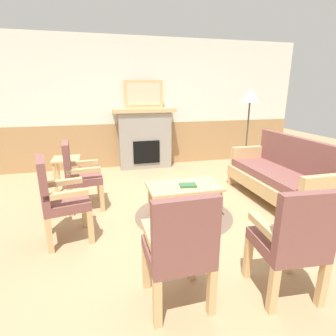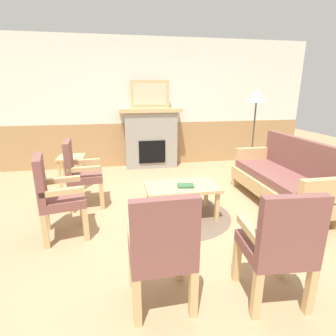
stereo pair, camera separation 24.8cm
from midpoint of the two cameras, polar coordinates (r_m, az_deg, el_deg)
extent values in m
plane|color=tan|center=(3.79, 2.90, -9.52)|extent=(14.00, 14.00, 0.00)
cube|color=silver|center=(5.97, -2.92, 13.53)|extent=(7.20, 0.12, 2.70)
cube|color=#A87F51|center=(6.01, -2.71, 5.14)|extent=(7.20, 0.02, 0.95)
cube|color=gray|center=(5.81, -2.47, 6.00)|extent=(1.10, 0.36, 1.20)
cube|color=black|center=(5.67, -2.16, 3.46)|extent=(0.56, 0.02, 0.48)
cube|color=tan|center=(5.73, -2.55, 12.31)|extent=(1.30, 0.44, 0.08)
cube|color=tan|center=(5.71, -2.59, 15.51)|extent=(0.80, 0.03, 0.56)
cube|color=beige|center=(5.69, -2.56, 15.51)|extent=(0.68, 0.01, 0.44)
cube|color=tan|center=(4.92, 15.52, -2.82)|extent=(0.08, 0.08, 0.16)
cube|color=tan|center=(3.62, 27.29, -11.35)|extent=(0.08, 0.08, 0.16)
cube|color=tan|center=(5.21, 21.46, -2.32)|extent=(0.08, 0.08, 0.16)
cube|color=tan|center=(4.34, 24.10, -3.82)|extent=(0.70, 1.80, 0.20)
cube|color=brown|center=(4.29, 24.35, -1.82)|extent=(0.60, 1.70, 0.12)
cube|color=brown|center=(4.39, 28.05, 2.31)|extent=(0.10, 1.70, 0.50)
cube|color=tan|center=(4.95, 18.99, 2.40)|extent=(0.60, 0.10, 0.30)
cube|color=tan|center=(3.64, 32.07, -4.24)|extent=(0.60, 0.10, 0.30)
cube|color=tan|center=(3.34, -1.11, -9.40)|extent=(0.05, 0.05, 0.40)
cube|color=tan|center=(3.57, 12.46, -8.08)|extent=(0.05, 0.05, 0.40)
cube|color=tan|center=(3.74, -2.25, -6.49)|extent=(0.05, 0.05, 0.40)
cube|color=tan|center=(3.94, 9.98, -5.51)|extent=(0.05, 0.05, 0.40)
cube|color=tan|center=(3.54, 5.01, -4.07)|extent=(0.96, 0.56, 0.04)
cylinder|color=brown|center=(3.71, 4.84, -10.12)|extent=(1.33, 1.33, 0.01)
cube|color=#33663D|center=(3.49, 5.85, -3.81)|extent=(0.23, 0.18, 0.03)
cube|color=tan|center=(3.54, -15.98, -8.52)|extent=(0.07, 0.07, 0.40)
cube|color=tan|center=(3.17, -15.06, -11.59)|extent=(0.07, 0.07, 0.40)
cube|color=tan|center=(3.54, -22.82, -9.28)|extent=(0.07, 0.07, 0.40)
cube|color=tan|center=(3.16, -22.80, -12.45)|extent=(0.07, 0.07, 0.40)
cube|color=brown|center=(3.24, -19.58, -6.44)|extent=(0.57, 0.57, 0.10)
cube|color=brown|center=(3.15, -23.71, -1.95)|extent=(0.17, 0.49, 0.48)
cube|color=tan|center=(3.38, -20.06, -2.48)|extent=(0.45, 0.16, 0.06)
cube|color=tan|center=(2.99, -19.67, -4.88)|extent=(0.45, 0.16, 0.06)
cube|color=tan|center=(4.28, -12.59, -3.86)|extent=(0.06, 0.06, 0.40)
cube|color=tan|center=(3.88, -12.24, -5.96)|extent=(0.06, 0.06, 0.40)
cube|color=tan|center=(4.28, -18.21, -4.28)|extent=(0.06, 0.06, 0.40)
cube|color=tan|center=(3.89, -18.45, -6.42)|extent=(0.06, 0.06, 0.40)
cube|color=brown|center=(4.00, -15.65, -1.75)|extent=(0.52, 0.52, 0.10)
cube|color=brown|center=(3.93, -18.89, 2.06)|extent=(0.12, 0.48, 0.48)
cube|color=tan|center=(4.15, -15.84, 1.34)|extent=(0.44, 0.11, 0.06)
cube|color=tan|center=(3.75, -15.83, -0.24)|extent=(0.44, 0.11, 0.06)
cube|color=tan|center=(2.45, -4.55, -20.18)|extent=(0.06, 0.06, 0.40)
cube|color=tan|center=(2.52, 5.51, -19.00)|extent=(0.06, 0.06, 0.40)
cube|color=tan|center=(2.13, -2.96, -26.86)|extent=(0.06, 0.06, 0.40)
cube|color=tan|center=(2.21, 9.00, -25.10)|extent=(0.06, 0.06, 0.40)
cube|color=brown|center=(2.17, 1.82, -17.53)|extent=(0.49, 0.49, 0.10)
cube|color=brown|center=(1.85, 3.37, -13.46)|extent=(0.48, 0.09, 0.48)
cube|color=tan|center=(2.04, -3.92, -14.19)|extent=(0.08, 0.44, 0.06)
cube|color=tan|center=(2.13, 7.38, -12.97)|extent=(0.08, 0.44, 0.06)
cube|color=tan|center=(2.61, 17.33, -18.46)|extent=(0.06, 0.06, 0.40)
cube|color=tan|center=(2.78, 25.68, -16.97)|extent=(0.06, 0.06, 0.40)
cube|color=tan|center=(2.31, 21.69, -24.13)|extent=(0.06, 0.06, 0.40)
cube|color=tan|center=(2.51, 30.90, -21.80)|extent=(0.06, 0.06, 0.40)
cube|color=brown|center=(2.41, 24.63, -15.40)|extent=(0.52, 0.52, 0.10)
cube|color=brown|center=(2.12, 28.27, -11.33)|extent=(0.49, 0.12, 0.48)
cube|color=tan|center=(2.23, 20.50, -12.48)|extent=(0.11, 0.44, 0.06)
cube|color=tan|center=(2.43, 29.37, -11.14)|extent=(0.11, 0.44, 0.06)
cube|color=tan|center=(5.11, -20.15, -0.41)|extent=(0.04, 0.04, 0.52)
cube|color=tan|center=(5.06, -16.14, -0.20)|extent=(0.04, 0.04, 0.52)
cube|color=tan|center=(4.77, -20.80, -1.65)|extent=(0.04, 0.04, 0.52)
cube|color=tan|center=(4.72, -16.50, -1.44)|extent=(0.04, 0.04, 0.52)
cube|color=tan|center=(4.84, -18.69, 2.20)|extent=(0.44, 0.44, 0.03)
cylinder|color=#332D28|center=(5.54, 18.30, -1.62)|extent=(0.24, 0.24, 0.03)
cylinder|color=#4C473D|center=(5.37, 18.99, 5.65)|extent=(0.03, 0.03, 1.40)
cone|color=beige|center=(5.29, 19.85, 14.45)|extent=(0.36, 0.36, 0.25)
camera|label=1|loc=(0.12, -88.18, 0.54)|focal=28.43mm
camera|label=2|loc=(0.12, 91.82, -0.54)|focal=28.43mm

